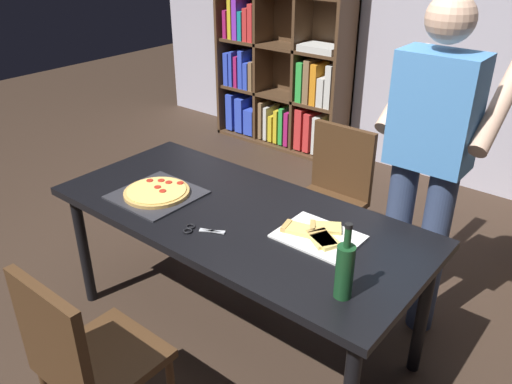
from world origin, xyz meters
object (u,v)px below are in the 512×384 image
kitchen_scissors (197,230)px  pepperoni_pizza_on_tray (157,193)px  dining_table (237,225)px  chair_far_side (332,189)px  person_serving_pizza (429,155)px  wine_bottle (345,270)px  chair_near_camera (83,356)px  bookshelf (281,52)px

kitchen_scissors → pepperoni_pizza_on_tray: bearing=164.1°
dining_table → chair_far_side: 0.93m
person_serving_pizza → wine_bottle: 0.94m
chair_near_camera → bookshelf: size_ratio=0.46×
bookshelf → kitchen_scissors: bookshelf is taller
chair_near_camera → person_serving_pizza: bearing=68.0°
chair_far_side → kitchen_scissors: (-0.03, -1.16, 0.24)m
dining_table → chair_near_camera: (-0.00, -0.91, -0.17)m
chair_near_camera → kitchen_scissors: chair_near_camera is taller
person_serving_pizza → wine_bottle: size_ratio=5.54×
dining_table → chair_far_side: chair_far_side is taller
chair_near_camera → chair_far_side: size_ratio=1.00×
bookshelf → pepperoni_pizza_on_tray: (1.06, -2.50, -0.15)m
pepperoni_pizza_on_tray → kitchen_scissors: size_ratio=2.04×
person_serving_pizza → dining_table: bearing=-133.1°
person_serving_pizza → bookshelf: bearing=141.9°
pepperoni_pizza_on_tray → wine_bottle: bearing=-5.1°
chair_near_camera → person_serving_pizza: size_ratio=0.51×
bookshelf → pepperoni_pizza_on_tray: 2.72m
pepperoni_pizza_on_tray → kitchen_scissors: pepperoni_pizza_on_tray is taller
chair_far_side → bookshelf: 2.13m
bookshelf → person_serving_pizza: bearing=-38.1°
wine_bottle → kitchen_scissors: wine_bottle is taller
bookshelf → wine_bottle: (2.23, -2.61, -0.04)m
chair_near_camera → chair_far_side: (0.00, 1.83, 0.00)m
chair_far_side → kitchen_scissors: 1.18m
chair_near_camera → pepperoni_pizza_on_tray: bearing=118.9°
person_serving_pizza → kitchen_scissors: size_ratio=8.98×
bookshelf → pepperoni_pizza_on_tray: bookshelf is taller
kitchen_scissors → wine_bottle: bearing=0.9°
dining_table → person_serving_pizza: (0.65, 0.69, 0.32)m
chair_near_camera → kitchen_scissors: 0.71m
wine_bottle → bookshelf: bearing=130.5°
dining_table → kitchen_scissors: bearing=-96.2°
person_serving_pizza → wine_bottle: bearing=-85.0°
wine_bottle → kitchen_scissors: (-0.76, -0.01, -0.11)m
chair_far_side → wine_bottle: (0.73, -1.15, 0.36)m
chair_near_camera → pepperoni_pizza_on_tray: 0.93m
bookshelf → kitchen_scissors: bearing=-60.7°
chair_far_side → person_serving_pizza: size_ratio=0.51×
chair_near_camera → bookshelf: bookshelf is taller
chair_near_camera → bookshelf: bearing=114.5°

